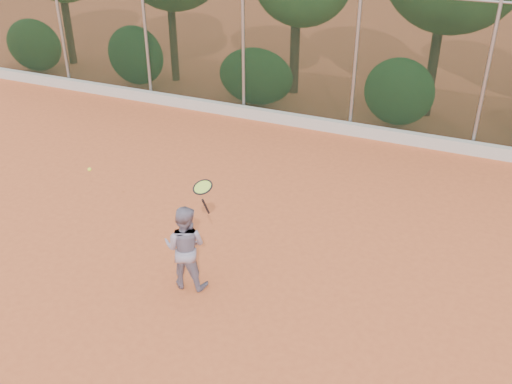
% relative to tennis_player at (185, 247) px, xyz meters
% --- Properties ---
extents(ground, '(80.00, 80.00, 0.00)m').
position_rel_tennis_player_xyz_m(ground, '(0.69, 0.18, -0.71)').
color(ground, '#CD5D30').
rests_on(ground, ground).
extents(concrete_curb, '(24.00, 0.20, 0.30)m').
position_rel_tennis_player_xyz_m(concrete_curb, '(0.69, 7.00, -0.56)').
color(concrete_curb, '#BCB6AE').
rests_on(concrete_curb, ground).
extents(tennis_player, '(0.77, 0.64, 1.43)m').
position_rel_tennis_player_xyz_m(tennis_player, '(0.00, 0.00, 0.00)').
color(tennis_player, gray).
rests_on(tennis_player, ground).
extents(chainlink_fence, '(24.09, 0.09, 3.50)m').
position_rel_tennis_player_xyz_m(chainlink_fence, '(0.69, 7.18, 1.15)').
color(chainlink_fence, black).
rests_on(chainlink_fence, ground).
extents(tennis_racket, '(0.36, 0.35, 0.56)m').
position_rel_tennis_player_xyz_m(tennis_racket, '(0.43, -0.11, 1.17)').
color(tennis_racket, black).
rests_on(tennis_racket, ground).
extents(tennis_ball_in_flight, '(0.06, 0.06, 0.06)m').
position_rel_tennis_player_xyz_m(tennis_ball_in_flight, '(-1.61, -0.05, 1.05)').
color(tennis_ball_in_flight, '#DFED35').
rests_on(tennis_ball_in_flight, ground).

